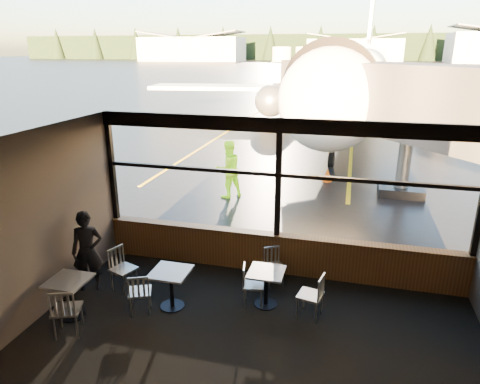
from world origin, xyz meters
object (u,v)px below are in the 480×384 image
at_px(chair_left_s, 67,310).
at_px(chair_mid_w, 124,270).
at_px(chair_mid_s, 140,292).
at_px(cone_wing, 263,121).
at_px(chair_near_n, 274,267).
at_px(passenger, 87,251).
at_px(cafe_table_near, 266,288).
at_px(cafe_table_left, 71,298).
at_px(chair_near_e, 310,296).
at_px(chair_near_w, 253,285).
at_px(cone_nose, 327,175).
at_px(airliner, 360,37).
at_px(ground_crew, 228,169).
at_px(cafe_table_mid, 172,289).
at_px(jet_bridge, 424,132).

bearing_deg(chair_left_s, chair_mid_w, 61.05).
xyz_separation_m(chair_mid_s, cone_wing, (-2.11, 21.71, -0.18)).
relative_size(chair_near_n, chair_mid_s, 0.93).
bearing_deg(passenger, cafe_table_near, -19.30).
distance_m(cafe_table_left, chair_near_e, 4.48).
bearing_deg(chair_near_n, chair_near_w, 43.94).
relative_size(cafe_table_near, chair_near_e, 0.83).
height_order(chair_near_n, cone_nose, chair_near_n).
relative_size(cafe_table_left, chair_near_e, 0.87).
bearing_deg(airliner, ground_crew, -99.38).
distance_m(passenger, cone_wing, 21.21).
bearing_deg(cafe_table_mid, passenger, 174.00).
xyz_separation_m(ground_crew, cone_nose, (3.18, 2.66, -0.72)).
distance_m(cafe_table_mid, passenger, 1.99).
xyz_separation_m(passenger, ground_crew, (1.14, 6.49, 0.11)).
bearing_deg(cafe_table_left, chair_near_e, 14.58).
relative_size(chair_left_s, ground_crew, 0.49).
bearing_deg(jet_bridge, chair_near_n, -120.52).
height_order(jet_bridge, cafe_table_near, jet_bridge).
bearing_deg(chair_mid_w, chair_left_s, 12.01).
bearing_deg(chair_near_w, passenger, -96.42).
xyz_separation_m(chair_mid_s, cone_nose, (2.89, 9.67, -0.18)).
height_order(chair_mid_w, ground_crew, ground_crew).
relative_size(cafe_table_mid, cone_nose, 1.53).
height_order(cafe_table_near, cafe_table_left, cafe_table_left).
xyz_separation_m(cafe_table_mid, chair_near_w, (1.52, 0.50, 0.03)).
bearing_deg(passenger, chair_left_s, -95.49).
bearing_deg(chair_near_e, jet_bridge, -9.29).
height_order(airliner, cafe_table_mid, airliner).
bearing_deg(cafe_table_near, chair_near_e, -11.57).
relative_size(chair_near_e, ground_crew, 0.46).
bearing_deg(cafe_table_near, passenger, -174.93).
bearing_deg(passenger, chair_mid_s, -44.46).
bearing_deg(chair_near_w, chair_near_n, 152.49).
bearing_deg(chair_near_e, ground_crew, 39.95).
bearing_deg(cone_nose, cafe_table_left, -111.96).
xyz_separation_m(chair_near_e, chair_mid_w, (-3.86, -0.01, 0.01)).
bearing_deg(cafe_table_mid, jet_bridge, 54.28).
distance_m(chair_near_w, cone_nose, 8.90).
bearing_deg(chair_mid_s, cafe_table_left, 177.58).
bearing_deg(passenger, chair_near_e, -22.51).
relative_size(jet_bridge, cone_nose, 21.36).
height_order(chair_near_e, chair_near_n, chair_near_e).
bearing_deg(chair_mid_w, passenger, -59.07).
distance_m(chair_mid_s, ground_crew, 7.04).
relative_size(airliner, cafe_table_mid, 46.32).
distance_m(cafe_table_left, ground_crew, 7.55).
bearing_deg(chair_mid_w, chair_mid_s, 66.98).
bearing_deg(passenger, cone_nose, 40.39).
relative_size(cafe_table_left, cone_nose, 1.52).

